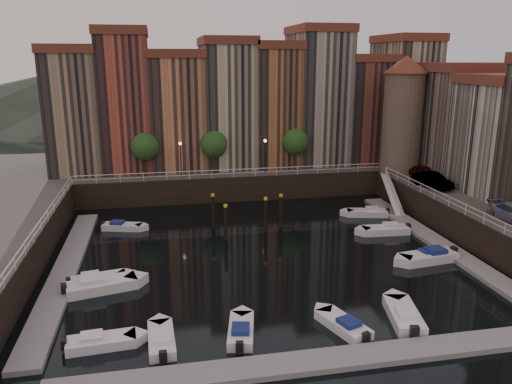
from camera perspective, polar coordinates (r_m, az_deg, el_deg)
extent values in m
plane|color=black|center=(44.22, 0.63, -6.82)|extent=(200.00, 200.00, 0.00)
cube|color=black|center=(68.36, -3.81, 2.36)|extent=(80.00, 20.00, 3.00)
cube|color=gray|center=(43.13, -20.89, -8.20)|extent=(2.00, 28.00, 0.35)
cube|color=gray|center=(49.04, 19.84, -5.30)|extent=(2.00, 28.00, 0.35)
cube|color=gray|center=(29.54, 7.73, -18.57)|extent=(30.00, 2.00, 0.35)
cone|color=#2D382D|center=(152.01, -19.63, 10.61)|extent=(80.00, 80.00, 14.00)
cone|color=#2D382D|center=(150.95, -6.16, 12.11)|extent=(100.00, 100.00, 18.00)
cone|color=#2D382D|center=(158.12, 6.85, 11.13)|extent=(70.00, 70.00, 12.00)
cube|color=#907A5C|center=(64.72, -19.83, 8.43)|extent=(6.00, 10.00, 14.00)
cube|color=brown|center=(64.40, -20.44, 15.05)|extent=(6.30, 10.30, 1.00)
cube|color=#A34533|center=(64.01, -14.62, 9.66)|extent=(5.80, 10.00, 16.00)
cube|color=brown|center=(63.85, -15.14, 17.27)|extent=(6.10, 10.30, 1.00)
cube|color=#BE764E|center=(64.07, -8.99, 8.84)|extent=(6.50, 10.00, 13.50)
cube|color=brown|center=(63.72, -9.26, 15.33)|extent=(6.80, 10.30, 1.00)
cube|color=tan|center=(64.55, -3.30, 9.71)|extent=(6.20, 10.00, 15.00)
cube|color=brown|center=(64.31, -3.41, 16.82)|extent=(6.50, 10.30, 1.00)
cube|color=#996138|center=(65.64, 1.88, 9.60)|extent=(5.60, 10.00, 14.50)
cube|color=brown|center=(65.37, 1.94, 16.37)|extent=(5.90, 10.30, 1.00)
cube|color=#A09285|center=(67.15, 6.97, 10.47)|extent=(6.40, 10.00, 16.50)
cube|color=brown|center=(67.05, 7.22, 17.95)|extent=(6.70, 10.30, 1.00)
cube|color=brown|center=(69.47, 11.85, 8.97)|extent=(6.00, 10.00, 13.00)
cube|color=brown|center=(69.12, 12.17, 14.74)|extent=(6.30, 10.30, 1.00)
cube|color=tan|center=(71.87, 16.35, 9.88)|extent=(5.90, 10.00, 15.50)
cube|color=brown|center=(71.69, 16.85, 16.45)|extent=(6.20, 10.30, 1.00)
cube|color=#78685B|center=(63.21, 22.66, 7.11)|extent=(9.00, 8.00, 12.00)
cube|color=brown|center=(62.77, 23.27, 12.98)|extent=(9.30, 8.30, 1.00)
cube|color=beige|center=(56.85, 27.01, 5.35)|extent=(9.00, 8.00, 11.00)
cylinder|color=#6B5B4C|center=(62.06, 16.34, 7.53)|extent=(4.60, 4.60, 12.00)
cone|color=brown|center=(61.61, 16.81, 13.80)|extent=(5.20, 5.20, 2.00)
cylinder|color=black|center=(59.67, -12.45, 2.82)|extent=(0.30, 0.30, 2.40)
sphere|color=#1E4719|center=(59.22, -12.58, 5.09)|extent=(3.20, 3.20, 3.20)
cylinder|color=black|center=(59.99, -4.78, 3.19)|extent=(0.30, 0.30, 2.40)
sphere|color=#1E4719|center=(59.54, -4.83, 5.45)|extent=(3.20, 3.20, 3.20)
cylinder|color=black|center=(61.86, 4.48, 3.55)|extent=(0.30, 0.30, 2.40)
sphere|color=#1E4719|center=(61.43, 4.52, 5.75)|extent=(3.20, 3.20, 3.20)
cylinder|color=black|center=(58.55, -8.59, 3.58)|extent=(0.12, 0.12, 4.00)
sphere|color=#FFD88C|center=(58.20, -8.66, 5.51)|extent=(0.36, 0.36, 0.36)
cylinder|color=black|center=(59.80, 1.04, 3.98)|extent=(0.12, 0.12, 4.00)
sphere|color=#FFD88C|center=(59.45, 1.05, 5.87)|extent=(0.36, 0.36, 0.36)
cube|color=white|center=(58.16, -2.57, 2.60)|extent=(36.00, 0.08, 0.08)
cube|color=white|center=(58.26, -2.57, 2.16)|extent=(36.00, 0.06, 0.06)
cube|color=white|center=(48.86, 22.04, -0.93)|extent=(0.08, 34.00, 0.08)
cube|color=white|center=(48.98, 21.99, -1.43)|extent=(0.06, 34.00, 0.06)
cube|color=white|center=(42.23, -23.77, -3.52)|extent=(0.08, 34.00, 0.08)
cube|color=white|center=(42.36, -23.70, -4.10)|extent=(0.06, 34.00, 0.06)
cube|color=white|center=(58.17, 15.28, -0.16)|extent=(2.78, 8.26, 2.81)
cube|color=white|center=(58.05, 15.31, 0.32)|extent=(1.93, 8.32, 3.65)
cylinder|color=black|center=(46.47, -3.47, -3.77)|extent=(0.32, 0.32, 3.60)
cylinder|color=yellow|center=(45.91, -3.51, -1.59)|extent=(0.36, 0.36, 0.25)
cylinder|color=black|center=(50.13, -4.92, -2.39)|extent=(0.32, 0.32, 3.60)
cylinder|color=yellow|center=(49.61, -4.96, -0.35)|extent=(0.36, 0.36, 0.25)
cylinder|color=black|center=(48.70, 1.11, -2.86)|extent=(0.32, 0.32, 3.60)
cylinder|color=yellow|center=(48.17, 1.12, -0.76)|extent=(0.36, 0.36, 0.25)
cylinder|color=black|center=(49.86, 2.84, -2.45)|extent=(0.32, 0.32, 3.60)
cylinder|color=yellow|center=(49.34, 2.87, -0.40)|extent=(0.36, 0.36, 0.25)
cube|color=white|center=(31.99, -17.23, -16.11)|extent=(4.06, 1.81, 0.68)
cube|color=white|center=(31.83, -18.29, -15.53)|extent=(1.34, 1.17, 0.45)
cube|color=black|center=(32.07, -21.10, -15.93)|extent=(0.35, 0.47, 0.63)
cube|color=white|center=(38.81, -17.19, -10.23)|extent=(5.28, 3.00, 0.85)
cube|color=white|center=(38.54, -18.26, -9.67)|extent=(1.85, 1.68, 0.56)
cube|color=black|center=(38.55, -21.10, -10.31)|extent=(0.51, 0.64, 0.79)
cube|color=white|center=(39.99, -17.56, -9.59)|extent=(4.28, 2.33, 0.69)
cube|color=white|center=(39.80, -18.41, -9.13)|extent=(1.48, 1.34, 0.46)
cube|color=black|center=(39.84, -20.65, -9.61)|extent=(0.41, 0.51, 0.65)
cube|color=white|center=(51.37, -15.00, -3.88)|extent=(4.09, 2.46, 0.65)
cube|color=navy|center=(51.42, -15.58, -3.44)|extent=(1.46, 1.33, 0.44)
cube|color=black|center=(52.00, -17.10, -3.56)|extent=(0.41, 0.50, 0.61)
cube|color=white|center=(44.45, 19.09, -7.11)|extent=(5.05, 2.46, 0.83)
cube|color=navy|center=(44.66, 19.82, -6.39)|extent=(1.70, 1.50, 0.55)
cube|color=black|center=(45.88, 21.66, -6.30)|extent=(0.45, 0.59, 0.77)
cube|color=white|center=(44.49, 18.46, -7.11)|extent=(4.32, 2.33, 0.70)
cube|color=navy|center=(44.69, 19.05, -6.49)|extent=(1.49, 1.34, 0.47)
cube|color=black|center=(45.77, 20.54, -6.37)|extent=(0.41, 0.52, 0.65)
cube|color=white|center=(50.10, 14.54, -4.28)|extent=(4.56, 2.01, 0.76)
cube|color=white|center=(50.18, 15.22, -3.75)|extent=(1.50, 1.31, 0.51)
cube|color=black|center=(50.92, 17.00, -3.85)|extent=(0.39, 0.53, 0.71)
cube|color=white|center=(55.20, 12.55, -2.38)|extent=(4.48, 2.56, 0.72)
cube|color=white|center=(55.18, 13.16, -1.95)|extent=(1.57, 1.43, 0.48)
cube|color=black|center=(55.57, 14.80, -2.14)|extent=(0.44, 0.54, 0.67)
cube|color=white|center=(31.40, -10.76, -16.30)|extent=(1.66, 3.98, 0.67)
cube|color=white|center=(30.74, -10.75, -16.17)|extent=(1.12, 1.29, 0.45)
cube|color=black|center=(29.54, -10.58, -17.97)|extent=(0.46, 0.33, 0.63)
cube|color=white|center=(31.77, -1.72, -15.61)|extent=(2.28, 4.16, 0.67)
cube|color=navy|center=(31.11, -1.77, -15.47)|extent=(1.30, 1.44, 0.45)
cube|color=black|center=(29.91, -1.88, -17.25)|extent=(0.50, 0.40, 0.63)
cube|color=white|center=(32.83, 9.90, -14.76)|extent=(2.77, 4.26, 0.68)
cube|color=navy|center=(32.28, 10.58, -14.52)|extent=(1.44, 1.55, 0.45)
cube|color=black|center=(31.40, 12.46, -15.91)|extent=(0.53, 0.45, 0.63)
cube|color=white|center=(34.66, 16.52, -13.40)|extent=(2.73, 4.87, 0.78)
cube|color=white|center=(33.92, 16.85, -13.20)|extent=(1.54, 1.70, 0.52)
cube|color=black|center=(32.53, 17.66, -14.98)|extent=(0.59, 0.47, 0.73)
imported|color=gray|center=(60.52, 18.64, 2.08)|extent=(2.92, 4.56, 1.44)
imported|color=gray|center=(56.38, 19.50, 1.18)|extent=(2.75, 5.11, 1.60)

